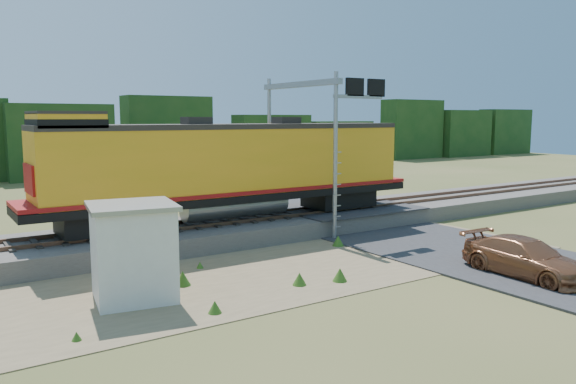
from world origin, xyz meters
TOP-DOWN VIEW (x-y plane):
  - ground at (0.00, 0.00)m, footprint 140.00×140.00m
  - ballast at (0.00, 6.00)m, footprint 70.00×5.00m
  - rails at (0.00, 6.00)m, footprint 70.00×1.54m
  - dirt_shoulder at (-2.00, 0.50)m, footprint 26.00×8.00m
  - road at (7.00, 0.74)m, footprint 7.00×66.00m
  - tree_line_north at (0.00, 38.00)m, footprint 130.00×3.00m
  - weed_clumps at (-3.50, 0.10)m, footprint 15.00×6.20m
  - locomotive at (0.19, 6.00)m, footprint 18.56×2.83m
  - shed at (-6.34, -0.12)m, footprint 2.87×2.87m
  - signal_gantry at (4.42, 5.32)m, footprint 2.98×6.20m
  - car at (5.81, -5.25)m, footprint 2.06×4.71m

SIDE VIEW (x-z plane):
  - ground at x=0.00m, z-range 0.00..0.00m
  - weed_clumps at x=-3.50m, z-range -0.28..0.28m
  - dirt_shoulder at x=-2.00m, z-range 0.00..0.03m
  - road at x=7.00m, z-range -0.34..0.52m
  - ballast at x=0.00m, z-range 0.00..0.80m
  - car at x=5.81m, z-range 0.00..1.35m
  - rails at x=0.00m, z-range 0.80..0.96m
  - shed at x=-6.34m, z-range 0.02..2.98m
  - tree_line_north at x=0.00m, z-range -0.18..6.32m
  - locomotive at x=0.19m, z-range 0.93..5.72m
  - signal_gantry at x=4.42m, z-range 1.85..9.37m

